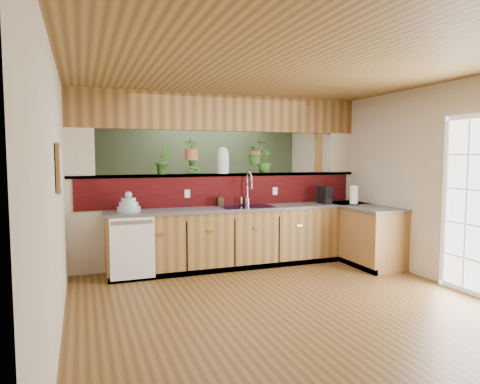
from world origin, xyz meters
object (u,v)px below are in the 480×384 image
object	(u,v)px
soap_dispenser	(220,200)
coffee_maker	(325,196)
dish_stack	(129,205)
faucet	(248,187)
glass_jar	(223,160)
paper_towel	(354,196)
shelving_console	(171,216)

from	to	relation	value
soap_dispenser	coffee_maker	xyz separation A→B (m)	(1.71, -0.21, 0.02)
dish_stack	soap_dispenser	bearing A→B (deg)	5.98
faucet	coffee_maker	bearing A→B (deg)	-8.34
soap_dispenser	coffee_maker	bearing A→B (deg)	-6.89
faucet	glass_jar	world-z (taller)	glass_jar
coffee_maker	paper_towel	xyz separation A→B (m)	(0.31, -0.35, 0.02)
faucet	dish_stack	size ratio (longest dim) A/B	1.65
glass_jar	soap_dispenser	bearing A→B (deg)	-120.17
faucet	paper_towel	world-z (taller)	faucet
glass_jar	shelving_console	xyz separation A→B (m)	(-0.45, 1.90, -1.10)
glass_jar	coffee_maker	bearing A→B (deg)	-14.43
dish_stack	paper_towel	bearing A→B (deg)	-7.02
paper_towel	glass_jar	distance (m)	2.11
soap_dispenser	glass_jar	world-z (taller)	glass_jar
coffee_maker	glass_jar	distance (m)	1.74
coffee_maker	shelving_console	bearing A→B (deg)	123.30
paper_towel	shelving_console	size ratio (longest dim) A/B	0.24
faucet	paper_towel	distance (m)	1.66
coffee_maker	shelving_console	world-z (taller)	coffee_maker
faucet	coffee_maker	world-z (taller)	faucet
paper_towel	glass_jar	bearing A→B (deg)	158.10
dish_stack	coffee_maker	world-z (taller)	dish_stack
faucet	coffee_maker	distance (m)	1.28
paper_towel	shelving_console	xyz separation A→B (m)	(-2.34, 2.66, -0.55)
dish_stack	glass_jar	xyz separation A→B (m)	(1.48, 0.35, 0.61)
paper_towel	glass_jar	xyz separation A→B (m)	(-1.89, 0.76, 0.55)
dish_stack	coffee_maker	distance (m)	3.07
faucet	dish_stack	xyz separation A→B (m)	(-1.82, -0.12, -0.20)
coffee_maker	faucet	bearing A→B (deg)	163.51
dish_stack	glass_jar	distance (m)	1.64
dish_stack	coffee_maker	xyz separation A→B (m)	(3.07, -0.06, 0.04)
faucet	paper_towel	bearing A→B (deg)	-18.97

